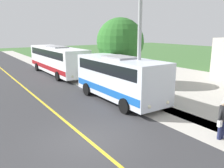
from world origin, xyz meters
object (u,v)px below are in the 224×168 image
Objects in this scene: transit_bus_rear at (57,59)px; tree_curbside at (120,42)px; pedestrian_with_bags at (223,119)px; shuttle_bus_front at (119,76)px; street_light_pole at (138,39)px.

tree_curbside is (-2.83, 7.69, 2.05)m from transit_bus_rear.
shuttle_bus_front is at bearing -87.15° from pedestrian_with_bags.
shuttle_bus_front is at bearing -78.06° from street_light_pole.
tree_curbside is (-2.84, -3.87, 2.07)m from shuttle_bus_front.
transit_bus_rear is at bearing -90.02° from shuttle_bus_front.
pedestrian_with_bags is 6.56m from street_light_pole.
tree_curbside is at bearing -102.66° from pedestrian_with_bags.
shuttle_bus_front is 1.01× the size of street_light_pole.
tree_curbside is (-2.53, -5.32, -0.43)m from street_light_pole.
transit_bus_rear is 1.92× the size of tree_curbside.
pedestrian_with_bags is 11.65m from tree_curbside.
street_light_pole is (-0.30, 13.01, 2.48)m from transit_bus_rear.
transit_bus_rear is 18.75m from pedestrian_with_bags.
shuttle_bus_front is 11.56m from transit_bus_rear.
shuttle_bus_front is 4.35× the size of pedestrian_with_bags.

